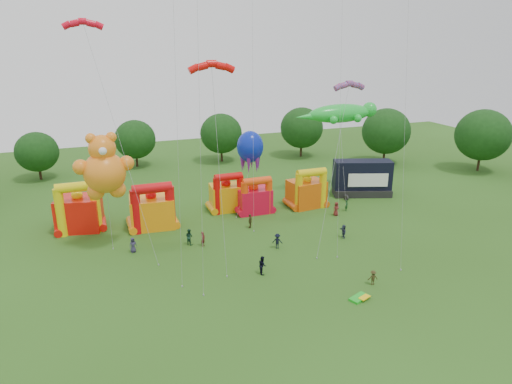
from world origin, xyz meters
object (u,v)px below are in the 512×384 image
object	(u,v)px
spectator_0	(133,245)
bouncy_castle_2	(227,195)
spectator_4	(250,221)
gecko_kite	(342,143)
stage_trailer	(362,178)
octopus_kite	(246,174)
bouncy_castle_0	(79,211)
teddy_bear_kite	(104,169)

from	to	relation	value
spectator_0	bouncy_castle_2	bearing A→B (deg)	19.13
spectator_4	spectator_0	bearing A→B (deg)	-46.69
gecko_kite	stage_trailer	bearing A→B (deg)	-27.43
gecko_kite	spectator_4	size ratio (longest dim) A/B	7.45
octopus_kite	gecko_kite	bearing A→B (deg)	2.50
bouncy_castle_0	spectator_0	bearing A→B (deg)	-58.38
gecko_kite	spectator_4	world-z (taller)	gecko_kite
bouncy_castle_0	stage_trailer	distance (m)	41.68
teddy_bear_kite	octopus_kite	world-z (taller)	teddy_bear_kite
bouncy_castle_0	teddy_bear_kite	size ratio (longest dim) A/B	0.49
bouncy_castle_2	spectator_4	world-z (taller)	bouncy_castle_2
teddy_bear_kite	gecko_kite	bearing A→B (deg)	12.80
bouncy_castle_2	gecko_kite	world-z (taller)	gecko_kite
spectator_0	stage_trailer	bearing A→B (deg)	-1.18
octopus_kite	spectator_4	world-z (taller)	octopus_kite
gecko_kite	octopus_kite	xyz separation A→B (m)	(-15.84, -0.69, -3.27)
spectator_0	teddy_bear_kite	bearing A→B (deg)	121.07
gecko_kite	octopus_kite	distance (m)	16.18
spectator_4	stage_trailer	bearing A→B (deg)	142.52
bouncy_castle_0	bouncy_castle_2	bearing A→B (deg)	0.76
bouncy_castle_0	spectator_4	size ratio (longest dim) A/B	3.59
stage_trailer	gecko_kite	distance (m)	6.61
octopus_kite	stage_trailer	bearing A→B (deg)	-2.74
bouncy_castle_0	octopus_kite	world-z (taller)	octopus_kite
stage_trailer	spectator_4	bearing A→B (deg)	-162.96
teddy_bear_kite	spectator_0	size ratio (longest dim) A/B	7.72
octopus_kite	spectator_4	xyz separation A→B (m)	(-2.05, -7.33, -4.11)
stage_trailer	spectator_4	xyz separation A→B (m)	(-20.96, -6.42, -1.76)
bouncy_castle_2	spectator_0	size ratio (longest dim) A/B	3.23
bouncy_castle_0	stage_trailer	world-z (taller)	bouncy_castle_0
stage_trailer	bouncy_castle_2	bearing A→B (deg)	177.69
bouncy_castle_2	spectator_0	xyz separation A→B (m)	(-14.14, -9.39, -1.33)
stage_trailer	spectator_4	size ratio (longest dim) A/B	5.02
stage_trailer	gecko_kite	xyz separation A→B (m)	(-3.08, 1.60, 5.62)
teddy_bear_kite	octopus_kite	bearing A→B (deg)	20.69
bouncy_castle_0	gecko_kite	size ratio (longest dim) A/B	0.48
bouncy_castle_2	octopus_kite	bearing A→B (deg)	0.40
bouncy_castle_0	octopus_kite	xyz separation A→B (m)	(22.76, 0.28, 2.49)
gecko_kite	bouncy_castle_2	bearing A→B (deg)	-177.83
stage_trailer	teddy_bear_kite	xyz separation A→B (m)	(-38.21, -6.38, 6.92)
bouncy_castle_2	gecko_kite	xyz separation A→B (m)	(18.83, 0.71, 6.10)
octopus_kite	teddy_bear_kite	bearing A→B (deg)	-159.31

